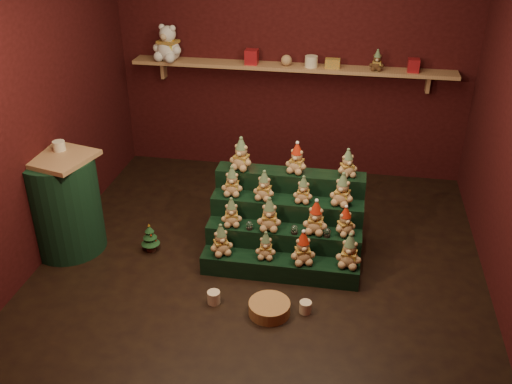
% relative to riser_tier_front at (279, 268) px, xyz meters
% --- Properties ---
extents(ground, '(4.00, 4.00, 0.00)m').
position_rel_riser_tier_front_xyz_m(ground, '(-0.19, 0.21, -0.09)').
color(ground, black).
rests_on(ground, ground).
extents(back_wall, '(4.00, 0.10, 2.80)m').
position_rel_riser_tier_front_xyz_m(back_wall, '(-0.19, 2.26, 1.31)').
color(back_wall, black).
rests_on(back_wall, ground).
extents(front_wall, '(4.00, 0.10, 2.80)m').
position_rel_riser_tier_front_xyz_m(front_wall, '(-0.19, -1.84, 1.31)').
color(front_wall, black).
rests_on(front_wall, ground).
extents(left_wall, '(0.10, 4.00, 2.80)m').
position_rel_riser_tier_front_xyz_m(left_wall, '(-2.24, 0.21, 1.31)').
color(left_wall, black).
rests_on(left_wall, ground).
extents(back_shelf, '(3.60, 0.26, 0.24)m').
position_rel_riser_tier_front_xyz_m(back_shelf, '(-0.19, 2.09, 1.20)').
color(back_shelf, '#A98054').
rests_on(back_shelf, ground).
extents(riser_tier_front, '(1.40, 0.22, 0.18)m').
position_rel_riser_tier_front_xyz_m(riser_tier_front, '(0.00, 0.00, 0.00)').
color(riser_tier_front, black).
rests_on(riser_tier_front, ground).
extents(riser_tier_midfront, '(1.40, 0.22, 0.36)m').
position_rel_riser_tier_front_xyz_m(riser_tier_midfront, '(0.00, 0.22, 0.09)').
color(riser_tier_midfront, black).
rests_on(riser_tier_midfront, ground).
extents(riser_tier_midback, '(1.40, 0.22, 0.54)m').
position_rel_riser_tier_front_xyz_m(riser_tier_midback, '(0.00, 0.44, 0.18)').
color(riser_tier_midback, black).
rests_on(riser_tier_midback, ground).
extents(riser_tier_back, '(1.40, 0.22, 0.72)m').
position_rel_riser_tier_front_xyz_m(riser_tier_back, '(0.00, 0.66, 0.27)').
color(riser_tier_back, black).
rests_on(riser_tier_back, ground).
extents(teddy_0, '(0.27, 0.26, 0.29)m').
position_rel_riser_tier_front_xyz_m(teddy_0, '(-0.53, 0.00, 0.23)').
color(teddy_0, tan).
rests_on(teddy_0, riser_tier_front).
extents(teddy_1, '(0.19, 0.17, 0.25)m').
position_rel_riser_tier_front_xyz_m(teddy_1, '(-0.13, 0.01, 0.22)').
color(teddy_1, tan).
rests_on(teddy_1, riser_tier_front).
extents(teddy_2, '(0.26, 0.25, 0.30)m').
position_rel_riser_tier_front_xyz_m(teddy_2, '(0.20, -0.01, 0.24)').
color(teddy_2, tan).
rests_on(teddy_2, riser_tier_front).
extents(teddy_3, '(0.24, 0.23, 0.31)m').
position_rel_riser_tier_front_xyz_m(teddy_3, '(0.60, 0.02, 0.24)').
color(teddy_3, tan).
rests_on(teddy_3, riser_tier_front).
extents(teddy_4, '(0.22, 0.21, 0.27)m').
position_rel_riser_tier_front_xyz_m(teddy_4, '(-0.47, 0.21, 0.40)').
color(teddy_4, tan).
rests_on(teddy_4, riser_tier_midfront).
extents(teddy_5, '(0.23, 0.21, 0.30)m').
position_rel_riser_tier_front_xyz_m(teddy_5, '(-0.13, 0.20, 0.42)').
color(teddy_5, tan).
rests_on(teddy_5, riser_tier_midfront).
extents(teddy_6, '(0.23, 0.22, 0.30)m').
position_rel_riser_tier_front_xyz_m(teddy_6, '(0.28, 0.22, 0.42)').
color(teddy_6, tan).
rests_on(teddy_6, riser_tier_midfront).
extents(teddy_7, '(0.25, 0.24, 0.26)m').
position_rel_riser_tier_front_xyz_m(teddy_7, '(0.54, 0.23, 0.40)').
color(teddy_7, tan).
rests_on(teddy_7, riser_tier_midfront).
extents(teddy_8, '(0.21, 0.19, 0.28)m').
position_rel_riser_tier_front_xyz_m(teddy_8, '(-0.52, 0.45, 0.59)').
color(teddy_8, tan).
rests_on(teddy_8, riser_tier_midback).
extents(teddy_9, '(0.22, 0.20, 0.27)m').
position_rel_riser_tier_front_xyz_m(teddy_9, '(-0.21, 0.42, 0.59)').
color(teddy_9, tan).
rests_on(teddy_9, riser_tier_midback).
extents(teddy_10, '(0.19, 0.17, 0.25)m').
position_rel_riser_tier_front_xyz_m(teddy_10, '(0.15, 0.43, 0.57)').
color(teddy_10, tan).
rests_on(teddy_10, riser_tier_midback).
extents(teddy_11, '(0.26, 0.25, 0.30)m').
position_rel_riser_tier_front_xyz_m(teddy_11, '(0.49, 0.44, 0.60)').
color(teddy_11, tan).
rests_on(teddy_11, riser_tier_midback).
extents(teddy_12, '(0.26, 0.24, 0.31)m').
position_rel_riser_tier_front_xyz_m(teddy_12, '(-0.46, 0.64, 0.78)').
color(teddy_12, tan).
rests_on(teddy_12, riser_tier_back).
extents(teddy_13, '(0.24, 0.23, 0.28)m').
position_rel_riser_tier_front_xyz_m(teddy_13, '(0.05, 0.66, 0.77)').
color(teddy_13, tan).
rests_on(teddy_13, riser_tier_back).
extents(teddy_14, '(0.24, 0.23, 0.26)m').
position_rel_riser_tier_front_xyz_m(teddy_14, '(0.52, 0.66, 0.76)').
color(teddy_14, tan).
rests_on(teddy_14, riser_tier_back).
extents(snow_globe_a, '(0.06, 0.06, 0.08)m').
position_rel_riser_tier_front_xyz_m(snow_globe_a, '(-0.30, 0.16, 0.31)').
color(snow_globe_a, black).
rests_on(snow_globe_a, riser_tier_midfront).
extents(snow_globe_b, '(0.06, 0.06, 0.08)m').
position_rel_riser_tier_front_xyz_m(snow_globe_b, '(0.10, 0.16, 0.31)').
color(snow_globe_b, black).
rests_on(snow_globe_b, riser_tier_midfront).
extents(snow_globe_c, '(0.06, 0.06, 0.08)m').
position_rel_riser_tier_front_xyz_m(snow_globe_c, '(0.39, 0.16, 0.31)').
color(snow_globe_c, black).
rests_on(snow_globe_c, riser_tier_midfront).
extents(side_table, '(0.75, 0.68, 0.97)m').
position_rel_riser_tier_front_xyz_m(side_table, '(-2.05, 0.11, 0.39)').
color(side_table, '#A98054').
rests_on(side_table, ground).
extents(table_ornament, '(0.11, 0.11, 0.09)m').
position_rel_riser_tier_front_xyz_m(table_ornament, '(-2.05, 0.21, 0.93)').
color(table_ornament, beige).
rests_on(table_ornament, side_table).
extents(mini_christmas_tree, '(0.18, 0.18, 0.30)m').
position_rel_riser_tier_front_xyz_m(mini_christmas_tree, '(-1.26, 0.19, 0.06)').
color(mini_christmas_tree, '#422017').
rests_on(mini_christmas_tree, ground).
extents(mug_left, '(0.11, 0.11, 0.11)m').
position_rel_riser_tier_front_xyz_m(mug_left, '(-0.49, -0.46, -0.04)').
color(mug_left, beige).
rests_on(mug_left, ground).
extents(mug_right, '(0.10, 0.10, 0.10)m').
position_rel_riser_tier_front_xyz_m(mug_right, '(0.28, -0.45, -0.04)').
color(mug_right, beige).
rests_on(mug_right, ground).
extents(wicker_basket, '(0.44, 0.44, 0.11)m').
position_rel_riser_tier_front_xyz_m(wicker_basket, '(-0.01, -0.51, -0.04)').
color(wicker_basket, '#A86E43').
rests_on(wicker_basket, ground).
extents(white_bear, '(0.43, 0.41, 0.50)m').
position_rel_riser_tier_front_xyz_m(white_bear, '(-1.58, 2.05, 1.48)').
color(white_bear, silver).
rests_on(white_bear, back_shelf).
extents(brown_bear, '(0.16, 0.15, 0.22)m').
position_rel_riser_tier_front_xyz_m(brown_bear, '(0.74, 2.05, 1.34)').
color(brown_bear, '#452B17').
rests_on(brown_bear, back_shelf).
extents(gift_tin_red_a, '(0.14, 0.14, 0.16)m').
position_rel_riser_tier_front_xyz_m(gift_tin_red_a, '(-0.63, 2.06, 1.31)').
color(gift_tin_red_a, '#A51920').
rests_on(gift_tin_red_a, back_shelf).
extents(gift_tin_cream, '(0.14, 0.14, 0.12)m').
position_rel_riser_tier_front_xyz_m(gift_tin_cream, '(0.04, 2.06, 1.29)').
color(gift_tin_cream, beige).
rests_on(gift_tin_cream, back_shelf).
extents(gift_tin_red_b, '(0.12, 0.12, 0.14)m').
position_rel_riser_tier_front_xyz_m(gift_tin_red_b, '(1.12, 2.06, 1.30)').
color(gift_tin_red_b, '#A51920').
rests_on(gift_tin_red_b, back_shelf).
extents(shelf_plush_ball, '(0.12, 0.12, 0.12)m').
position_rel_riser_tier_front_xyz_m(shelf_plush_ball, '(-0.24, 2.06, 1.29)').
color(shelf_plush_ball, tan).
rests_on(shelf_plush_ball, back_shelf).
extents(scarf_gift_box, '(0.16, 0.10, 0.10)m').
position_rel_riser_tier_front_xyz_m(scarf_gift_box, '(0.27, 2.06, 1.28)').
color(scarf_gift_box, orange).
rests_on(scarf_gift_box, back_shelf).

